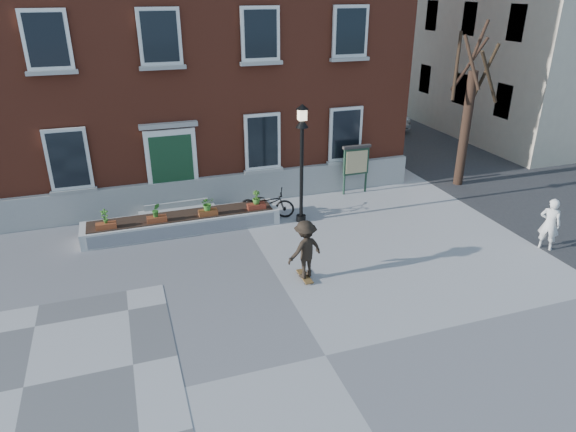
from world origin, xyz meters
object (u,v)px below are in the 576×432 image
object	(u,v)px
parked_car	(381,115)
bystander	(550,224)
bicycle	(267,203)
skateboarder	(305,249)
notice_board	(356,161)
lamp_post	(302,148)

from	to	relation	value
parked_car	bystander	xyz separation A→B (m)	(-2.31, -14.80, 0.15)
bicycle	bystander	world-z (taller)	bystander
parked_car	bystander	distance (m)	14.98
bicycle	skateboarder	distance (m)	4.25
notice_board	parked_car	bearing A→B (deg)	56.85
parked_car	bystander	world-z (taller)	bystander
lamp_post	notice_board	size ratio (longest dim) A/B	2.10
notice_board	skateboarder	xyz separation A→B (m)	(-3.98, -5.30, -0.38)
bystander	skateboarder	world-z (taller)	skateboarder
notice_board	skateboarder	distance (m)	6.64
parked_car	notice_board	distance (m)	10.58
bystander	notice_board	world-z (taller)	notice_board
parked_car	skateboarder	xyz separation A→B (m)	(-9.76, -14.14, 0.22)
bystander	lamp_post	world-z (taller)	lamp_post
bystander	bicycle	bearing A→B (deg)	19.76
bicycle	lamp_post	distance (m)	2.38
skateboarder	bicycle	bearing A→B (deg)	87.60
bicycle	parked_car	world-z (taller)	parked_car
lamp_post	skateboarder	bearing A→B (deg)	-108.35
bystander	notice_board	distance (m)	6.91
bicycle	skateboarder	world-z (taller)	skateboarder
notice_board	bicycle	bearing A→B (deg)	-164.34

